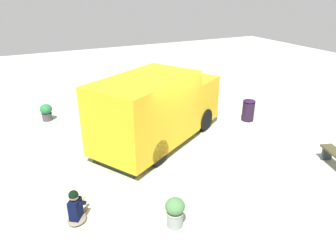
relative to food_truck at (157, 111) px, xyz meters
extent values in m
plane|color=#A9B4A0|center=(0.36, -0.78, -1.20)|extent=(40.00, 40.00, 0.00)
cube|color=gold|center=(-0.56, -0.33, 0.18)|extent=(4.32, 3.74, 2.27)
cube|color=gold|center=(1.76, 1.02, -0.10)|extent=(2.43, 2.58, 1.71)
cube|color=#222B2C|center=(2.43, 1.42, 0.19)|extent=(0.89, 1.49, 0.65)
cube|color=black|center=(-1.11, 0.60, 0.32)|extent=(1.80, 1.06, 0.80)
cube|color=silver|center=(-1.25, 0.85, 1.28)|extent=(2.25, 1.66, 0.03)
cube|color=black|center=(0.13, 0.07, -1.08)|extent=(5.27, 4.05, 0.24)
cylinder|color=black|center=(2.05, 0.09, -0.76)|extent=(0.86, 0.63, 0.87)
cylinder|color=black|center=(1.09, 1.74, -0.76)|extent=(0.86, 0.63, 0.87)
cylinder|color=black|center=(-0.66, -1.50, -0.76)|extent=(0.86, 0.63, 0.87)
cylinder|color=black|center=(-1.63, 0.16, -0.76)|extent=(0.86, 0.63, 0.87)
ellipsoid|color=#7E6F5C|center=(-3.51, -3.04, -1.13)|extent=(0.66, 0.68, 0.12)
cube|color=#7E6F5C|center=(-3.31, -2.94, -1.14)|extent=(0.30, 0.36, 0.11)
cube|color=#7E6F5C|center=(-3.47, -2.82, -1.14)|extent=(0.30, 0.36, 0.11)
cube|color=black|center=(-3.51, -3.04, -0.82)|extent=(0.38, 0.41, 0.50)
sphere|color=#A67453|center=(-3.51, -3.04, -0.47)|extent=(0.23, 0.23, 0.23)
sphere|color=black|center=(-3.51, -3.04, -0.44)|extent=(0.23, 0.23, 0.23)
cube|color=black|center=(-3.34, -2.99, -0.76)|extent=(0.27, 0.33, 0.27)
cube|color=black|center=(-3.51, -2.87, -0.76)|extent=(0.27, 0.33, 0.27)
cylinder|color=#E4A157|center=(-3.33, -2.79, -0.83)|extent=(0.26, 0.29, 0.08)
cube|color=orange|center=(-3.33, -2.79, -0.81)|extent=(0.20, 0.22, 0.02)
cylinder|color=gray|center=(-1.45, -4.20, -1.01)|extent=(0.38, 0.38, 0.38)
torus|color=gray|center=(-1.45, -4.20, -0.83)|extent=(0.40, 0.40, 0.04)
ellipsoid|color=#497B45|center=(-1.45, -4.20, -0.64)|extent=(0.46, 0.46, 0.39)
sphere|color=#F93F88|center=(-1.39, -4.04, -0.57)|extent=(0.08, 0.08, 0.08)
sphere|color=#E3299F|center=(-1.31, -4.07, -0.62)|extent=(0.09, 0.09, 0.09)
sphere|color=#F2419E|center=(-1.29, -4.17, -0.55)|extent=(0.08, 0.08, 0.08)
cylinder|color=#484047|center=(-3.37, 3.82, -1.04)|extent=(0.40, 0.40, 0.32)
torus|color=#483940|center=(-3.37, 3.82, -0.89)|extent=(0.43, 0.43, 0.04)
ellipsoid|color=#26753A|center=(-3.37, 3.82, -0.70)|extent=(0.49, 0.49, 0.42)
sphere|color=purple|center=(-3.18, 3.79, -0.64)|extent=(0.05, 0.05, 0.05)
sphere|color=#A348C6|center=(-3.27, 3.93, -0.57)|extent=(0.09, 0.09, 0.09)
sphere|color=#AB4BA9|center=(-3.56, 3.78, -0.61)|extent=(0.05, 0.05, 0.05)
sphere|color=purple|center=(-3.22, 3.96, -0.67)|extent=(0.07, 0.07, 0.07)
sphere|color=#AF45B5|center=(-3.56, 3.82, -0.61)|extent=(0.05, 0.05, 0.05)
sphere|color=purple|center=(-3.42, 3.65, -0.59)|extent=(0.07, 0.07, 0.07)
cube|color=#2C353C|center=(4.40, -3.63, -0.98)|extent=(0.35, 0.18, 0.43)
cylinder|color=#24152D|center=(4.20, 0.10, -0.79)|extent=(0.50, 0.50, 0.81)
ellipsoid|color=#291036|center=(4.20, 0.10, -0.35)|extent=(0.51, 0.51, 0.11)
camera|label=1|loc=(-4.16, -9.37, 4.00)|focal=33.54mm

